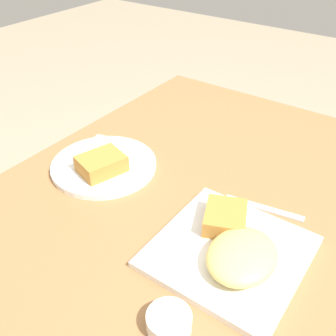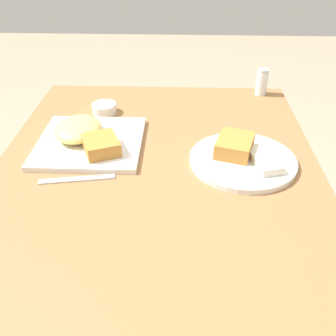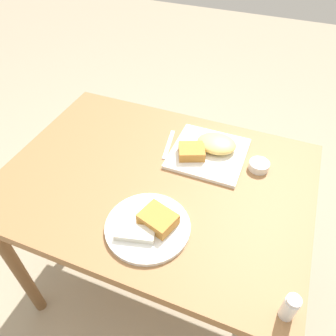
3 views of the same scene
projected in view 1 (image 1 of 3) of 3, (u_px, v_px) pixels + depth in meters
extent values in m
cube|color=olive|center=(188.00, 190.00, 0.94)|extent=(1.09, 0.80, 0.04)
cylinder|color=brown|center=(180.00, 173.00, 1.65)|extent=(0.05, 0.05, 0.73)
cube|color=white|center=(229.00, 252.00, 0.75)|extent=(0.27, 0.27, 0.01)
ellipsoid|color=#EFCC6B|center=(242.00, 256.00, 0.70)|extent=(0.15, 0.12, 0.04)
cube|color=#B77A33|center=(225.00, 218.00, 0.79)|extent=(0.12, 0.11, 0.04)
cylinder|color=white|center=(104.00, 165.00, 0.99)|extent=(0.26, 0.26, 0.01)
cube|color=#B77A33|center=(101.00, 164.00, 0.94)|extent=(0.13, 0.11, 0.04)
cube|color=beige|center=(96.00, 150.00, 1.01)|extent=(0.13, 0.08, 0.02)
cylinder|color=white|center=(169.00, 322.00, 0.62)|extent=(0.07, 0.07, 0.03)
cylinder|color=#D1B775|center=(169.00, 317.00, 0.61)|extent=(0.06, 0.06, 0.00)
cube|color=silver|center=(264.00, 208.00, 0.86)|extent=(0.05, 0.17, 0.00)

